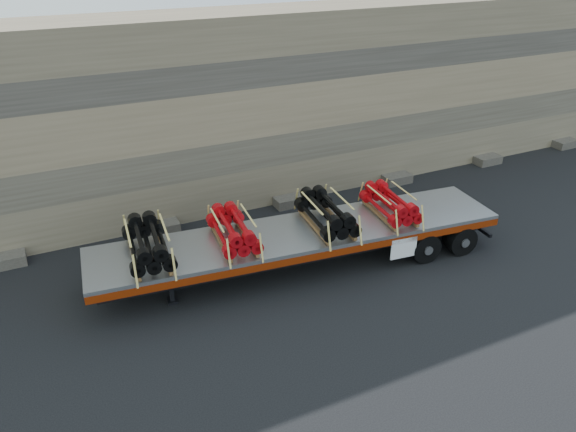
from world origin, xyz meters
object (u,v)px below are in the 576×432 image
(bundle_front, at_px, (148,244))
(bundle_midrear, at_px, (327,214))
(bundle_midfront, at_px, (233,231))
(bundle_rear, at_px, (390,204))
(trailer, at_px, (301,249))

(bundle_front, relative_size, bundle_midrear, 1.00)
(bundle_midfront, distance_m, bundle_rear, 5.18)
(trailer, bearing_deg, bundle_midrear, -0.00)
(bundle_front, relative_size, bundle_midfront, 1.07)
(bundle_midrear, bearing_deg, bundle_rear, 0.00)
(bundle_midfront, relative_size, bundle_rear, 1.03)
(bundle_rear, bearing_deg, bundle_midrear, -180.00)
(bundle_front, height_order, bundle_midrear, same)
(trailer, distance_m, bundle_rear, 3.24)
(trailer, bearing_deg, bundle_midfront, -180.00)
(trailer, relative_size, bundle_midrear, 5.29)
(trailer, height_order, bundle_midrear, bundle_midrear)
(bundle_midfront, distance_m, bundle_midrear, 2.96)
(trailer, distance_m, bundle_front, 4.69)
(bundle_front, height_order, bundle_midfront, bundle_front)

